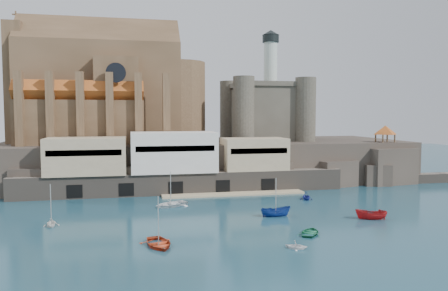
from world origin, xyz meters
name	(u,v)px	position (x,y,z in m)	size (l,w,h in m)	color
ground	(247,214)	(0.00, 0.00, 0.00)	(300.00, 300.00, 0.00)	#173C4D
promontory	(206,161)	(-0.19, 39.37, 4.92)	(100.00, 36.00, 10.00)	#2C2521
quay	(173,165)	(-10.19, 23.07, 6.07)	(70.00, 12.00, 13.05)	#645B50
church	(109,93)	(-24.13, 41.85, 22.13)	(47.00, 25.93, 30.51)	brown
castle_keep	(265,109)	(16.08, 41.08, 18.31)	(21.20, 21.20, 29.30)	#423E34
rock_outcrop	(385,166)	(42.00, 25.84, 4.02)	(14.50, 10.50, 8.70)	#2C2521
pavilion	(385,131)	(42.00, 26.00, 12.73)	(6.40, 6.40, 5.40)	brown
boat_0	(159,246)	(-15.64, -14.77, 0.00)	(4.38, 1.27, 6.14)	#BA3A1A
boat_1	(296,249)	(1.15, -19.60, 0.00)	(2.38, 1.45, 2.75)	white
boat_2	(276,216)	(4.28, -2.50, 0.00)	(1.92, 1.97, 5.10)	navy
boat_3	(310,234)	(5.70, -13.49, 0.00)	(3.53, 1.02, 4.94)	#1E734A
boat_4	(51,226)	(-30.85, -1.44, 0.00)	(2.73, 1.66, 3.16)	white
boat_5	(371,219)	(18.62, -7.58, 0.00)	(1.89, 1.94, 5.03)	#A8191B
boat_6	(171,206)	(-11.96, 9.19, 0.00)	(4.73, 1.37, 6.63)	white
boat_7	(306,199)	(14.84, 9.96, 0.00)	(2.99, 1.83, 3.47)	navy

